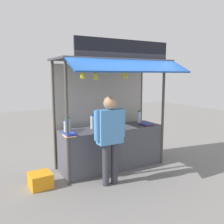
% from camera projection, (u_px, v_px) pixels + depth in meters
% --- Properties ---
extents(ground_plane, '(20.00, 20.00, 0.00)m').
position_uv_depth(ground_plane, '(112.00, 167.00, 5.49)').
color(ground_plane, slate).
extents(stall_counter, '(2.29, 0.70, 0.92)m').
position_uv_depth(stall_counter, '(112.00, 147.00, 5.42)').
color(stall_counter, '#4C4C56').
rests_on(stall_counter, ground).
extents(stall_structure, '(2.49, 1.59, 2.75)m').
position_uv_depth(stall_structure, '(109.00, 93.00, 5.35)').
color(stall_structure, '#4C4742').
rests_on(stall_structure, ground).
extents(water_bottle_center, '(0.09, 0.09, 0.31)m').
position_uv_depth(water_bottle_center, '(139.00, 117.00, 5.86)').
color(water_bottle_center, silver).
rests_on(water_bottle_center, stall_counter).
extents(water_bottle_front_right, '(0.08, 0.08, 0.29)m').
position_uv_depth(water_bottle_front_right, '(69.00, 124.00, 5.02)').
color(water_bottle_front_right, silver).
rests_on(water_bottle_front_right, stall_counter).
extents(water_bottle_back_right, '(0.09, 0.09, 0.31)m').
position_uv_depth(water_bottle_back_right, '(92.00, 122.00, 5.23)').
color(water_bottle_back_right, silver).
rests_on(water_bottle_back_right, stall_counter).
extents(water_bottle_front_left, '(0.08, 0.08, 0.28)m').
position_uv_depth(water_bottle_front_left, '(66.00, 127.00, 4.82)').
color(water_bottle_front_left, silver).
rests_on(water_bottle_front_left, stall_counter).
extents(water_bottle_far_right, '(0.08, 0.08, 0.30)m').
position_uv_depth(water_bottle_far_right, '(106.00, 120.00, 5.48)').
color(water_bottle_far_right, silver).
rests_on(water_bottle_far_right, stall_counter).
extents(magazine_stack_mid_left, '(0.23, 0.31, 0.06)m').
position_uv_depth(magazine_stack_mid_left, '(70.00, 134.00, 4.61)').
color(magazine_stack_mid_left, yellow).
rests_on(magazine_stack_mid_left, stall_counter).
extents(magazine_stack_back_left, '(0.25, 0.32, 0.03)m').
position_uv_depth(magazine_stack_back_left, '(146.00, 124.00, 5.61)').
color(magazine_stack_back_left, blue).
rests_on(magazine_stack_back_left, stall_counter).
extents(banana_bunch_rightmost, '(0.10, 0.10, 0.27)m').
position_uv_depth(banana_bunch_rightmost, '(83.00, 75.00, 4.37)').
color(banana_bunch_rightmost, '#332D23').
extents(banana_bunch_leftmost, '(0.12, 0.12, 0.27)m').
position_uv_depth(banana_bunch_leftmost, '(125.00, 74.00, 4.80)').
color(banana_bunch_leftmost, '#332D23').
extents(banana_bunch_inner_right, '(0.10, 0.10, 0.30)m').
position_uv_depth(banana_bunch_inner_right, '(96.00, 76.00, 4.49)').
color(banana_bunch_inner_right, '#332D23').
extents(vendor_person, '(0.64, 0.24, 1.69)m').
position_uv_depth(vendor_person, '(110.00, 132.00, 4.47)').
color(vendor_person, '#383842').
rests_on(vendor_person, ground).
extents(plastic_crate, '(0.41, 0.41, 0.27)m').
position_uv_depth(plastic_crate, '(41.00, 180.00, 4.48)').
color(plastic_crate, orange).
rests_on(plastic_crate, ground).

